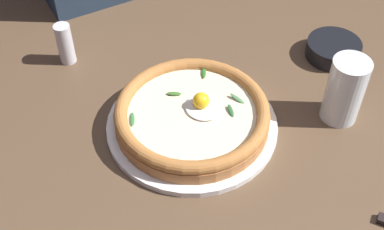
# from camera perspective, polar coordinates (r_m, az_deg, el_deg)

# --- Properties ---
(ground_plane) EXTENTS (2.40, 2.40, 0.03)m
(ground_plane) POSITION_cam_1_polar(r_m,az_deg,el_deg) (0.95, 0.59, -0.32)
(ground_plane) COLOR brown
(ground_plane) RESTS_ON ground
(pizza_plate) EXTENTS (0.30, 0.30, 0.01)m
(pizza_plate) POSITION_cam_1_polar(r_m,az_deg,el_deg) (0.91, 0.00, -1.13)
(pizza_plate) COLOR white
(pizza_plate) RESTS_ON ground
(pizza) EXTENTS (0.27, 0.27, 0.06)m
(pizza) POSITION_cam_1_polar(r_m,az_deg,el_deg) (0.89, 0.02, 0.05)
(pizza) COLOR #B5723E
(pizza) RESTS_ON pizza_plate
(side_bowl) EXTENTS (0.11, 0.11, 0.03)m
(side_bowl) POSITION_cam_1_polar(r_m,az_deg,el_deg) (1.09, 15.44, 7.06)
(side_bowl) COLOR black
(side_bowl) RESTS_ON ground
(drinking_glass) EXTENTS (0.07, 0.07, 0.13)m
(drinking_glass) POSITION_cam_1_polar(r_m,az_deg,el_deg) (0.94, 16.52, 2.23)
(drinking_glass) COLOR silver
(drinking_glass) RESTS_ON ground
(pepper_shaker) EXTENTS (0.03, 0.03, 0.09)m
(pepper_shaker) POSITION_cam_1_polar(r_m,az_deg,el_deg) (1.05, -13.93, 7.70)
(pepper_shaker) COLOR silver
(pepper_shaker) RESTS_ON ground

